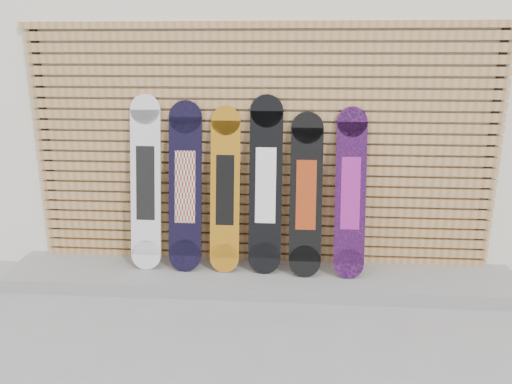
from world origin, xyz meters
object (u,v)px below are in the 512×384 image
snowboard_1 (185,187)px  snowboard_4 (306,195)px  snowboard_5 (350,193)px  snowboard_3 (266,185)px  snowboard_0 (146,183)px  snowboard_2 (225,190)px

snowboard_1 → snowboard_4: snowboard_1 is taller
snowboard_5 → snowboard_3: bearing=178.3°
snowboard_0 → snowboard_1: size_ratio=1.03×
snowboard_0 → snowboard_4: bearing=-1.1°
snowboard_0 → snowboard_5: bearing=-0.9°
snowboard_0 → snowboard_5: snowboard_0 is taller
snowboard_5 → snowboard_1: bearing=179.3°
snowboard_2 → snowboard_3: snowboard_3 is taller
snowboard_1 → snowboard_0: bearing=178.6°
snowboard_1 → snowboard_3: snowboard_3 is taller
snowboard_4 → snowboard_2: bearing=178.2°
snowboard_0 → snowboard_2: (0.72, -0.00, -0.05)m
snowboard_4 → snowboard_0: bearing=178.9°
snowboard_2 → snowboard_5: 1.11m
snowboard_1 → snowboard_4: 1.08m
snowboard_0 → snowboard_5: 1.83m
snowboard_2 → snowboard_3: size_ratio=0.94×
snowboard_4 → snowboard_1: bearing=179.0°
snowboard_0 → snowboard_3: bearing=-0.2°
snowboard_2 → snowboard_5: bearing=-1.2°
snowboard_4 → snowboard_3: bearing=176.4°
snowboard_5 → snowboard_2: bearing=178.8°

